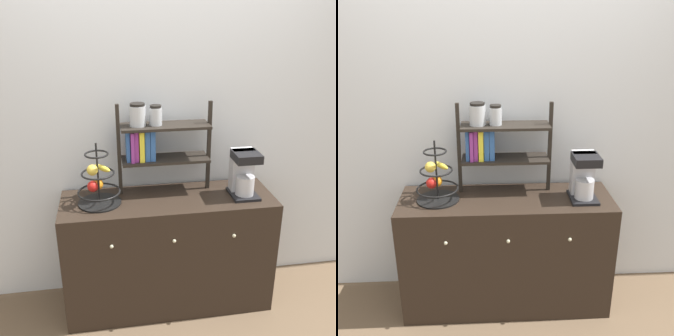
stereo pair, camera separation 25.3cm
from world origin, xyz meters
TOP-DOWN VIEW (x-y plane):
  - ground_plane at (0.00, 0.00)m, footprint 12.00×12.00m
  - wall_back at (0.00, 0.51)m, footprint 7.00×0.05m
  - sideboard at (0.00, 0.23)m, footprint 1.42×0.49m
  - coffee_maker at (0.51, 0.22)m, footprint 0.18×0.22m
  - fruit_stand at (-0.46, 0.24)m, footprint 0.28×0.28m
  - shelf_hutch at (-0.09, 0.35)m, footprint 0.63×0.20m

SIDE VIEW (x-z plane):
  - ground_plane at x=0.00m, z-range 0.00..0.00m
  - sideboard at x=0.00m, z-range 0.00..0.84m
  - fruit_stand at x=-0.46m, z-range 0.76..1.17m
  - coffee_maker at x=0.51m, z-range 0.84..1.15m
  - shelf_hutch at x=-0.09m, z-range 0.91..1.53m
  - wall_back at x=0.00m, z-range 0.00..2.60m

